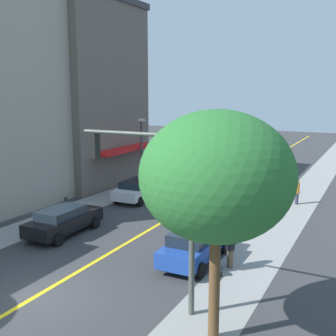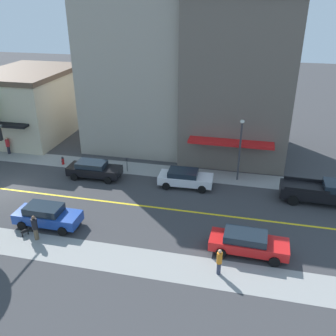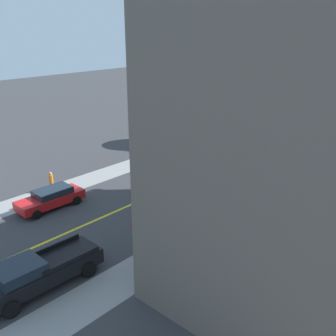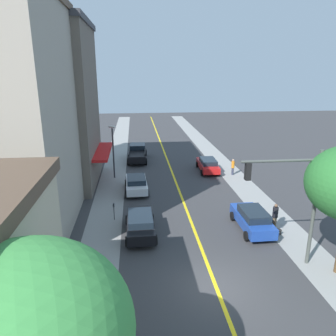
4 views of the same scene
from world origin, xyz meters
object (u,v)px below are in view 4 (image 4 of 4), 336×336
fire_hydrant (106,265)px  parking_meter (114,209)px  black_pickup_truck (137,153)px  pedestrian_black_shirt (275,215)px  red_sedan_right_curb (208,165)px  black_sedan_left_curb (140,223)px  street_lamp (113,145)px  traffic_light_mast (294,192)px  blue_sedan_right_curb (252,219)px  white_sedan_left_curb (136,183)px  street_tree_right_corner (27,334)px  pedestrian_orange_shirt (233,167)px  small_dog (277,230)px

fire_hydrant → parking_meter: (0.06, 6.33, 0.48)m
black_pickup_truck → pedestrian_black_shirt: pedestrian_black_shirt is taller
red_sedan_right_curb → fire_hydrant: bearing=153.0°
parking_meter → black_sedan_left_curb: (1.85, -2.36, -0.06)m
street_lamp → red_sedan_right_curb: street_lamp is taller
traffic_light_mast → blue_sedan_right_curb: traffic_light_mast is taller
street_lamp → black_pickup_truck: (2.42, 6.59, -2.47)m
red_sedan_right_curb → white_sedan_left_curb: size_ratio=1.07×
street_lamp → white_sedan_left_curb: 5.37m
blue_sedan_right_curb → black_pickup_truck: black_pickup_truck is taller
fire_hydrant → black_sedan_left_curb: size_ratio=0.16×
fire_hydrant → traffic_light_mast: size_ratio=0.11×
fire_hydrant → white_sedan_left_curb: size_ratio=0.17×
street_tree_right_corner → blue_sedan_right_curb: street_tree_right_corner is taller
fire_hydrant → pedestrian_orange_shirt: (11.73, 15.71, 0.53)m
fire_hydrant → blue_sedan_right_curb: (9.47, 3.81, 0.43)m
white_sedan_left_curb → black_pickup_truck: black_pickup_truck is taller
fire_hydrant → blue_sedan_right_curb: size_ratio=0.17×
street_lamp → pedestrian_orange_shirt: 12.44m
street_lamp → blue_sedan_right_curb: bearing=-51.0°
parking_meter → red_sedan_right_curb: 14.36m
parking_meter → pedestrian_orange_shirt: (11.67, 9.39, 0.05)m
black_sedan_left_curb → black_pickup_truck: 18.67m
parking_meter → traffic_light_mast: 12.40m
fire_hydrant → black_pickup_truck: size_ratio=0.12×
traffic_light_mast → white_sedan_left_curb: 15.16m
street_lamp → pedestrian_black_shirt: size_ratio=3.01×
street_tree_right_corner → black_pickup_truck: size_ratio=1.11×
traffic_light_mast → pedestrian_orange_shirt: bearing=-96.4°
black_pickup_truck → red_sedan_right_curb: bearing=-124.2°
blue_sedan_right_curb → black_sedan_left_curb: bearing=88.4°
street_tree_right_corner → pedestrian_orange_shirt: 28.19m
street_tree_right_corner → street_lamp: bearing=89.3°
red_sedan_right_curb → pedestrian_orange_shirt: bearing=-121.5°
black_sedan_left_curb → small_dog: bearing=-97.2°
street_lamp → pedestrian_black_shirt: (11.55, -12.15, -2.45)m
black_sedan_left_curb → black_pickup_truck: bearing=-1.0°
street_tree_right_corner → white_sedan_left_curb: bearing=83.3°
small_dog → blue_sedan_right_curb: bearing=-2.6°
black_pickup_truck → pedestrian_orange_shirt: 11.97m
pedestrian_black_shirt → small_dog: 1.13m
parking_meter → street_lamp: (-0.51, 9.73, 2.53)m
traffic_light_mast → pedestrian_black_shirt: (1.17, 4.25, -3.37)m
parking_meter → small_dog: 11.32m
blue_sedan_right_curb → black_pickup_truck: bearing=21.3°
parking_meter → pedestrian_orange_shirt: pedestrian_orange_shirt is taller
traffic_light_mast → red_sedan_right_curb: size_ratio=1.37×
parking_meter → street_lamp: bearing=93.0°
white_sedan_left_curb → black_sedan_left_curb: size_ratio=0.97×
fire_hydrant → street_lamp: size_ratio=0.14×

